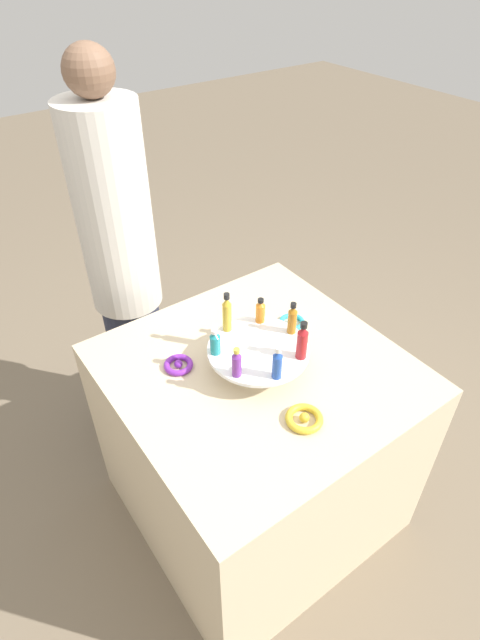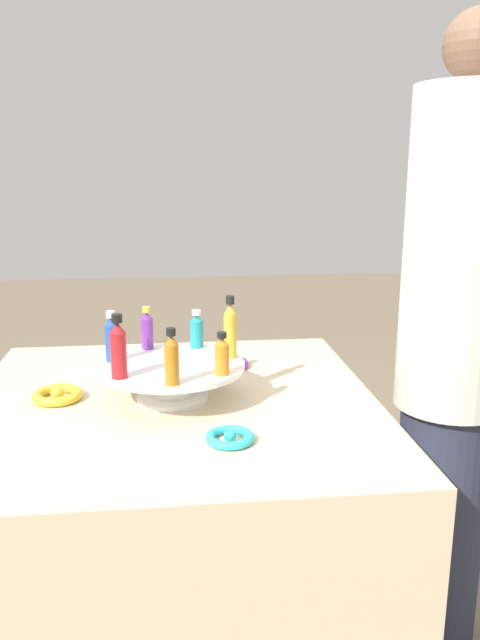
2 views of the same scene
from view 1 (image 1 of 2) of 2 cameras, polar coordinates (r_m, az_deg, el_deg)
The scene contains 14 objects.
ground_plane at distance 2.25m, azimuth 1.56°, elevation -19.91°, with size 12.00×12.00×0.00m, color #756651.
party_table at distance 1.92m, azimuth 1.77°, elevation -13.83°, with size 0.91×0.91×0.79m.
display_stand at distance 1.59m, azimuth 2.09°, elevation -3.86°, with size 0.32×0.32×0.08m.
bottle_teal at distance 1.53m, azimuth -2.86°, elevation -2.57°, with size 0.03×0.03×0.09m.
bottle_purple at distance 1.45m, azimuth -0.38°, elevation -4.95°, with size 0.03×0.03×0.10m.
bottle_blue at distance 1.45m, azimuth 4.28°, elevation -5.00°, with size 0.03×0.03×0.11m.
bottle_red at distance 1.51m, azimuth 7.12°, elevation -2.46°, with size 0.03×0.03×0.13m.
bottle_amber at distance 1.60m, azimuth 6.06°, elevation 0.05°, with size 0.03×0.03×0.12m.
bottle_orange at distance 1.65m, azimuth 2.34°, elevation 1.02°, with size 0.03×0.03×0.09m.
bottle_gold at distance 1.60m, azimuth -1.50°, elevation 0.75°, with size 0.03×0.03×0.14m.
ribbon_bow_purple at distance 1.63m, azimuth -7.05°, elevation -5.10°, with size 0.10×0.10×0.03m.
ribbon_bow_gold at distance 1.48m, azimuth 7.35°, elevation -11.10°, with size 0.11×0.11×0.03m.
ribbon_bow_teal at distance 1.80m, azimuth 5.96°, elevation -0.21°, with size 0.09×0.09×0.02m.
person_figure at distance 2.05m, azimuth -13.15°, elevation 5.50°, with size 0.28×0.28×1.64m.
Camera 1 is at (0.91, -0.72, 1.92)m, focal length 28.00 mm.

